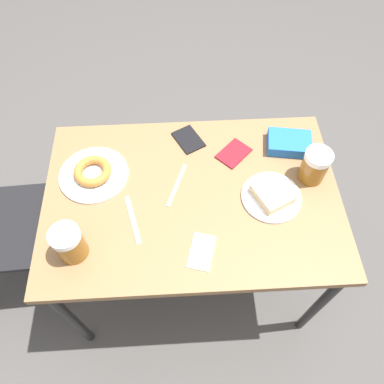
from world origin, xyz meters
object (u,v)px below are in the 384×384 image
at_px(plate_with_cake, 272,195).
at_px(fork, 177,185).
at_px(beer_mug_center, 69,243).
at_px(passport_near_edge, 234,153).
at_px(knife, 133,219).
at_px(beer_mug_left, 315,166).
at_px(plate_with_donut, 93,173).
at_px(blue_pouch, 289,143).
at_px(passport_far_edge, 187,140).
at_px(napkin_folded, 202,252).

height_order(plate_with_cake, fork, plate_with_cake).
distance_m(beer_mug_center, passport_near_edge, 0.68).
relative_size(plate_with_cake, knife, 1.11).
distance_m(beer_mug_center, knife, 0.23).
relative_size(fork, passport_near_edge, 1.20).
xyz_separation_m(beer_mug_left, fork, (-0.01, 0.49, -0.06)).
xyz_separation_m(plate_with_cake, plate_with_donut, (0.13, 0.64, -0.00)).
bearing_deg(fork, blue_pouch, -70.37).
distance_m(beer_mug_left, knife, 0.67).
distance_m(beer_mug_left, passport_near_edge, 0.30).
bearing_deg(passport_far_edge, knife, 149.52).
bearing_deg(knife, beer_mug_left, -77.28).
relative_size(fork, knife, 0.94).
relative_size(plate_with_donut, fork, 1.41).
relative_size(beer_mug_center, passport_near_edge, 0.87).
relative_size(plate_with_donut, beer_mug_center, 1.94).
bearing_deg(passport_near_edge, beer_mug_left, -114.18).
distance_m(plate_with_cake, napkin_folded, 0.33).
bearing_deg(blue_pouch, plate_with_donut, 97.31).
height_order(plate_with_cake, knife, plate_with_cake).
height_order(plate_with_cake, beer_mug_left, beer_mug_left).
xyz_separation_m(plate_with_cake, fork, (0.07, 0.34, -0.01)).
bearing_deg(blue_pouch, napkin_folded, 139.06).
height_order(plate_with_donut, passport_near_edge, plate_with_donut).
height_order(knife, passport_far_edge, passport_far_edge).
distance_m(plate_with_donut, blue_pouch, 0.75).
bearing_deg(passport_near_edge, knife, 125.20).
distance_m(passport_near_edge, passport_far_edge, 0.19).
height_order(beer_mug_left, passport_far_edge, beer_mug_left).
bearing_deg(plate_with_cake, fork, 77.81).
bearing_deg(beer_mug_center, napkin_folded, -93.23).
height_order(beer_mug_left, blue_pouch, beer_mug_left).
bearing_deg(beer_mug_center, plate_with_cake, -75.82).
height_order(beer_mug_center, blue_pouch, beer_mug_center).
distance_m(fork, passport_near_edge, 0.26).
distance_m(plate_with_cake, plate_with_donut, 0.65).
height_order(beer_mug_left, passport_near_edge, beer_mug_left).
relative_size(napkin_folded, passport_near_edge, 0.93).
bearing_deg(blue_pouch, beer_mug_left, -159.71).
bearing_deg(napkin_folded, knife, 59.87).
bearing_deg(napkin_folded, blue_pouch, -40.94).
bearing_deg(passport_far_edge, napkin_folded, -177.15).
height_order(plate_with_donut, knife, plate_with_donut).
xyz_separation_m(plate_with_cake, passport_near_edge, (0.21, 0.11, -0.01)).
bearing_deg(fork, beer_mug_left, -88.57).
height_order(plate_with_donut, blue_pouch, blue_pouch).
distance_m(beer_mug_left, napkin_folded, 0.51).
bearing_deg(blue_pouch, plate_with_cake, 155.30).
relative_size(plate_with_cake, passport_far_edge, 1.40).
bearing_deg(fork, beer_mug_center, 125.41).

